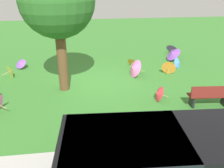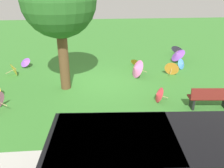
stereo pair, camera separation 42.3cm
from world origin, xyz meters
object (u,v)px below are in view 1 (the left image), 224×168
Objects in this scene: parasol_purple_0 at (173,54)px; parasol_purple_1 at (173,49)px; van_dark at (158,157)px; parasol_orange_4 at (133,62)px; park_bench at (210,96)px; parasol_orange_3 at (169,67)px; shade_tree at (57,1)px; parasol_purple_2 at (20,63)px; parasol_red_0 at (158,94)px; parasol_pink_4 at (134,68)px; parasol_blue_0 at (178,63)px; parasol_yellow_1 at (11,71)px.

parasol_purple_0 reaches higher than parasol_purple_1.
van_dark reaches higher than parasol_orange_4.
parasol_orange_3 is (0.32, -3.56, -0.10)m from park_bench.
parasol_orange_4 is (1.91, -4.94, -0.20)m from park_bench.
parasol_purple_2 is (2.50, -2.95, -3.41)m from shade_tree.
parasol_red_0 is (-3.77, 1.65, -3.41)m from shade_tree.
parasol_pink_4 is (0.29, 1.54, 0.19)m from parasol_orange_4.
parasol_pink_4 reaches higher than parasol_blue_0.
van_dark reaches higher than parasol_purple_1.
parasol_orange_3 is at bearing 44.44° from parasol_blue_0.
shade_tree is at bearing 16.87° from parasol_pink_4.
park_bench reaches higher than parasol_red_0.
van_dark is at bearing 67.88° from parasol_orange_3.
shade_tree is 8.28× the size of parasol_red_0.
parasol_red_0 is 0.99× the size of parasol_blue_0.
parasol_pink_4 reaches higher than parasol_purple_0.
parasol_orange_3 is (-5.25, -1.17, -3.37)m from shade_tree.
parasol_purple_2 is 8.63m from parasol_blue_0.
parasol_orange_3 is (-2.88, -7.10, -0.55)m from van_dark.
shade_tree is 5.20× the size of parasol_purple_1.
parasol_blue_0 is (-2.41, 0.58, 0.02)m from parasol_orange_4.
parasol_orange_4 is at bearing -13.47° from parasol_blue_0.
parasol_purple_1 is at bearing -99.59° from park_bench.
parasol_yellow_1 is at bearing -56.61° from van_dark.
parasol_red_0 is 0.86× the size of parasol_orange_4.
parasol_purple_1 reaches higher than parasol_red_0.
parasol_purple_2 is at bearing -36.29° from parasol_red_0.
park_bench reaches higher than parasol_purple_1.
parasol_orange_3 is 1.89m from parasol_pink_4.
parasol_red_0 is at bearing -22.21° from park_bench.
parasol_purple_2 is (8.72, 0.22, -0.14)m from parasol_purple_0.
park_bench is 2.21× the size of parasol_orange_4.
van_dark is at bearing 111.82° from shade_tree.
parasol_orange_3 reaches higher than parasol_yellow_1.
parasol_purple_1 is at bearing -104.46° from parasol_blue_0.
van_dark is 6.07× the size of parasol_purple_2.
parasol_purple_0 is 3.57m from parasol_pink_4.
shade_tree is (2.37, -5.92, 2.82)m from van_dark.
parasol_pink_4 is at bearing 161.79° from parasol_purple_2.
shade_tree reaches higher than park_bench.
parasol_blue_0 is at bearing 173.52° from parasol_purple_2.
parasol_yellow_1 is 0.94× the size of parasol_purple_2.
van_dark is 6.46× the size of parasol_yellow_1.
parasol_pink_4 is at bearing 19.51° from parasol_blue_0.
van_dark is 7.32× the size of parasol_blue_0.
parasol_purple_1 is (-1.18, -6.99, -0.11)m from park_bench.
shade_tree is at bearing 18.05° from parasol_blue_0.
park_bench reaches higher than parasol_orange_3.
van_dark is 2.88× the size of park_bench.
parasol_orange_3 reaches higher than parasol_blue_0.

